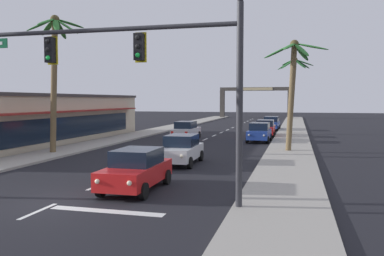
# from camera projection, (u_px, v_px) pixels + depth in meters

# --- Properties ---
(ground_plane) EXTENTS (220.00, 220.00, 0.00)m
(ground_plane) POSITION_uv_depth(u_px,v_px,m) (58.00, 203.00, 14.51)
(ground_plane) COLOR black
(sidewalk_right) EXTENTS (3.20, 110.00, 0.14)m
(sidewalk_right) POSITION_uv_depth(u_px,v_px,m) (290.00, 146.00, 31.87)
(sidewalk_right) COLOR #9E998E
(sidewalk_right) RESTS_ON ground
(sidewalk_left) EXTENTS (3.20, 110.00, 0.14)m
(sidewalk_left) POSITION_uv_depth(u_px,v_px,m) (109.00, 141.00, 35.77)
(sidewalk_left) COLOR #9E998E
(sidewalk_left) RESTS_ON ground
(lane_markings) EXTENTS (4.28, 86.09, 0.01)m
(lane_markings) POSITION_uv_depth(u_px,v_px,m) (197.00, 145.00, 32.67)
(lane_markings) COLOR silver
(lane_markings) RESTS_ON ground
(traffic_signal_mast) EXTENTS (10.89, 0.41, 7.00)m
(traffic_signal_mast) POSITION_uv_depth(u_px,v_px,m) (143.00, 64.00, 13.96)
(traffic_signal_mast) COLOR #2D2D33
(traffic_signal_mast) RESTS_ON ground
(sedan_lead_at_stop_bar) EXTENTS (1.98, 4.46, 1.68)m
(sedan_lead_at_stop_bar) POSITION_uv_depth(u_px,v_px,m) (136.00, 169.00, 16.48)
(sedan_lead_at_stop_bar) COLOR red
(sedan_lead_at_stop_bar) RESTS_ON ground
(sedan_third_in_queue) EXTENTS (2.02, 4.48, 1.68)m
(sedan_third_in_queue) POSITION_uv_depth(u_px,v_px,m) (181.00, 149.00, 23.21)
(sedan_third_in_queue) COLOR silver
(sedan_third_in_queue) RESTS_ON ground
(sedan_oncoming_far) EXTENTS (2.04, 4.49, 1.68)m
(sedan_oncoming_far) POSITION_uv_depth(u_px,v_px,m) (186.00, 130.00, 38.03)
(sedan_oncoming_far) COLOR silver
(sedan_oncoming_far) RESTS_ON ground
(sedan_parked_nearest_kerb) EXTENTS (2.07, 4.50, 1.68)m
(sedan_parked_nearest_kerb) POSITION_uv_depth(u_px,v_px,m) (271.00, 123.00, 48.99)
(sedan_parked_nearest_kerb) COLOR navy
(sedan_parked_nearest_kerb) RESTS_ON ground
(sedan_parked_mid_kerb) EXTENTS (1.97, 4.46, 1.68)m
(sedan_parked_mid_kerb) POSITION_uv_depth(u_px,v_px,m) (265.00, 128.00, 40.59)
(sedan_parked_mid_kerb) COLOR red
(sedan_parked_mid_kerb) RESTS_ON ground
(sedan_parked_far_kerb) EXTENTS (2.03, 4.48, 1.68)m
(sedan_parked_far_kerb) POSITION_uv_depth(u_px,v_px,m) (259.00, 132.00, 35.55)
(sedan_parked_far_kerb) COLOR navy
(sedan_parked_far_kerb) RESTS_ON ground
(palm_left_second) EXTENTS (3.43, 3.63, 9.33)m
(palm_left_second) POSITION_uv_depth(u_px,v_px,m) (54.00, 62.00, 27.04)
(palm_left_second) COLOR brown
(palm_left_second) RESTS_ON ground
(palm_right_second) EXTENTS (4.42, 4.30, 7.84)m
(palm_right_second) POSITION_uv_depth(u_px,v_px,m) (293.00, 74.00, 28.06)
(palm_right_second) COLOR brown
(palm_right_second) RESTS_ON ground
(palm_right_third) EXTENTS (3.78, 3.81, 8.24)m
(palm_right_third) POSITION_uv_depth(u_px,v_px,m) (293.00, 82.00, 43.12)
(palm_right_third) COLOR brown
(palm_right_third) RESTS_ON ground
(storefront_strip_left) EXTENTS (8.98, 27.16, 4.19)m
(storefront_strip_left) POSITION_uv_depth(u_px,v_px,m) (32.00, 118.00, 34.86)
(storefront_strip_left) COLOR beige
(storefront_strip_left) RESTS_ON ground
(town_gateway_arch) EXTENTS (14.65, 0.90, 6.29)m
(town_gateway_arch) POSITION_uv_depth(u_px,v_px,m) (255.00, 98.00, 82.77)
(town_gateway_arch) COLOR #423D38
(town_gateway_arch) RESTS_ON ground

